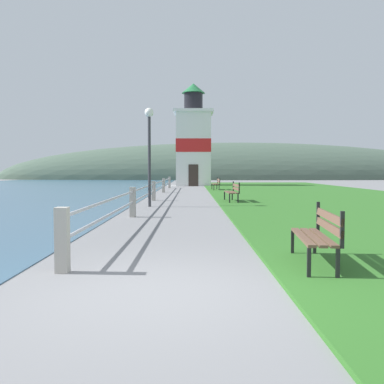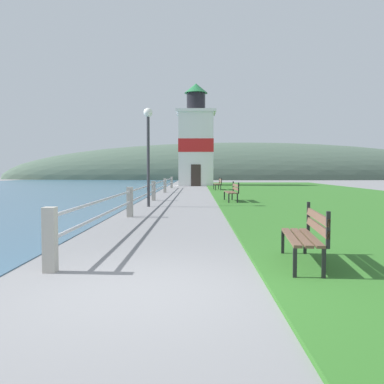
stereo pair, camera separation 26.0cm
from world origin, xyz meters
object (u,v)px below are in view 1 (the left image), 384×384
object	(u,v)px
lamp_post	(150,139)
park_bench_far	(217,183)
lighthouse	(194,143)
park_bench_midway	(233,191)
park_bench_near	(319,233)

from	to	relation	value
lamp_post	park_bench_far	bearing A→B (deg)	75.79
lighthouse	park_bench_midway	bearing A→B (deg)	-85.40
park_bench_far	park_bench_near	bearing A→B (deg)	88.21
park_bench_near	lighthouse	size ratio (longest dim) A/B	0.18
park_bench_midway	park_bench_near	bearing A→B (deg)	87.83
park_bench_midway	lighthouse	distance (m)	21.90
lighthouse	lamp_post	size ratio (longest dim) A/B	2.45
park_bench_midway	park_bench_far	bearing A→B (deg)	-91.99
park_bench_far	lamp_post	size ratio (longest dim) A/B	0.45
lighthouse	lamp_post	xyz separation A→B (m)	(-1.84, -23.76, -1.37)
park_bench_near	park_bench_midway	bearing A→B (deg)	-83.97
park_bench_midway	park_bench_far	xyz separation A→B (m)	(-0.07, 11.63, -0.00)
park_bench_near	lamp_post	distance (m)	11.62
park_bench_midway	lamp_post	bearing A→B (deg)	29.51
park_bench_near	park_bench_far	bearing A→B (deg)	-83.88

